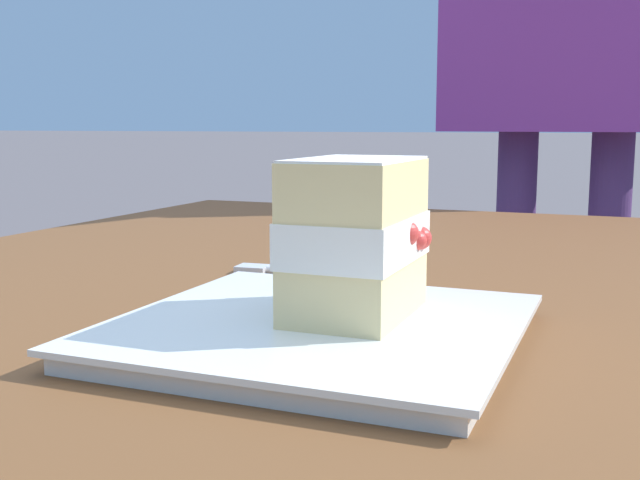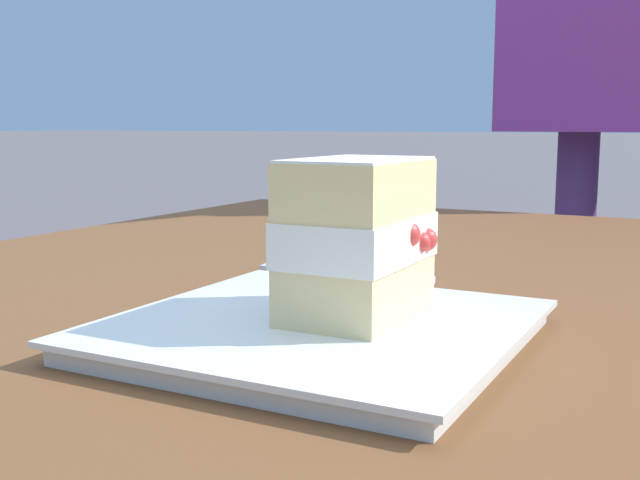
# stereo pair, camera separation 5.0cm
# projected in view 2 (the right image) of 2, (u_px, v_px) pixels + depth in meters

# --- Properties ---
(patio_table) EXTENTS (1.49, 1.00, 0.73)m
(patio_table) POSITION_uv_depth(u_px,v_px,m) (301.00, 418.00, 0.61)
(patio_table) COLOR brown
(patio_table) RESTS_ON ground
(dessert_plate) EXTENTS (0.25, 0.25, 0.02)m
(dessert_plate) POSITION_uv_depth(u_px,v_px,m) (320.00, 330.00, 0.51)
(dessert_plate) COLOR white
(dessert_plate) RESTS_ON patio_table
(cake_slice) EXTENTS (0.11, 0.08, 0.10)m
(cake_slice) POSITION_uv_depth(u_px,v_px,m) (358.00, 238.00, 0.51)
(cake_slice) COLOR #EAD18C
(cake_slice) RESTS_ON dessert_plate
(dessert_fork) EXTENTS (0.03, 0.17, 0.01)m
(dessert_fork) POSITION_uv_depth(u_px,v_px,m) (333.00, 272.00, 0.73)
(dessert_fork) COLOR silver
(dessert_fork) RESTS_ON patio_table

